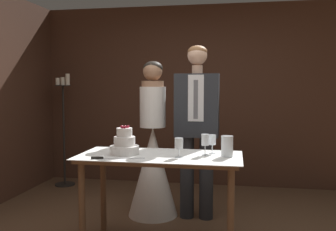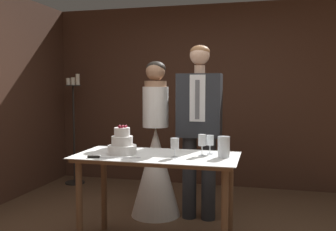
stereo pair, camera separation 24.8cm
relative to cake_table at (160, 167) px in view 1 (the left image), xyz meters
name	(u,v)px [view 1 (the left image)]	position (x,y,z in m)	size (l,w,h in m)	color
wall_back	(196,96)	(0.07, 2.25, 0.57)	(4.66, 0.12, 2.56)	#472B1E
cake_table	(160,167)	(0.00, 0.00, 0.00)	(1.41, 0.69, 0.82)	brown
tiered_cake	(125,144)	(-0.31, -0.03, 0.20)	(0.25, 0.25, 0.25)	white
cake_knife	(108,158)	(-0.39, -0.25, 0.12)	(0.43, 0.14, 0.02)	silver
wine_glass_near	(205,140)	(0.39, 0.06, 0.24)	(0.07, 0.07, 0.18)	silver
wine_glass_middle	(179,144)	(0.18, -0.09, 0.22)	(0.07, 0.07, 0.16)	silver
wine_glass_far	(212,140)	(0.44, 0.15, 0.23)	(0.06, 0.06, 0.17)	silver
hurricane_candle	(227,147)	(0.57, 0.03, 0.19)	(0.10, 0.10, 0.18)	silver
bride	(153,159)	(-0.24, 0.79, -0.09)	(0.54, 0.54, 1.69)	white
groom	(197,122)	(0.24, 0.79, 0.33)	(0.46, 0.25, 1.84)	#282B30
candle_stand	(64,130)	(-1.76, 1.79, 0.08)	(0.28, 0.28, 1.59)	black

